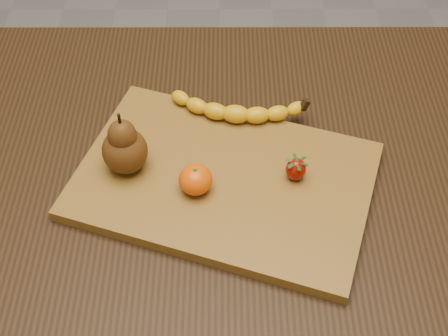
{
  "coord_description": "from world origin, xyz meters",
  "views": [
    {
      "loc": [
        0.01,
        -0.7,
        1.52
      ],
      "look_at": [
        0.02,
        -0.07,
        0.8
      ],
      "focal_mm": 50.0,
      "sensor_mm": 36.0,
      "label": 1
    }
  ],
  "objects_px": {
    "cutting_board": "(224,181)",
    "pear": "(123,142)",
    "mandarin": "(196,180)",
    "table": "(215,192)"
  },
  "relations": [
    {
      "from": "cutting_board",
      "to": "pear",
      "type": "bearing_deg",
      "value": -169.49
    },
    {
      "from": "cutting_board",
      "to": "mandarin",
      "type": "distance_m",
      "value": 0.06
    },
    {
      "from": "pear",
      "to": "mandarin",
      "type": "xyz_separation_m",
      "value": [
        0.11,
        -0.05,
        -0.03
      ]
    },
    {
      "from": "mandarin",
      "to": "cutting_board",
      "type": "bearing_deg",
      "value": 30.41
    },
    {
      "from": "table",
      "to": "mandarin",
      "type": "bearing_deg",
      "value": -106.48
    },
    {
      "from": "table",
      "to": "mandarin",
      "type": "height_order",
      "value": "mandarin"
    },
    {
      "from": "mandarin",
      "to": "pear",
      "type": "bearing_deg",
      "value": 156.79
    },
    {
      "from": "mandarin",
      "to": "table",
      "type": "bearing_deg",
      "value": 73.52
    },
    {
      "from": "pear",
      "to": "mandarin",
      "type": "relative_size",
      "value": 2.15
    },
    {
      "from": "pear",
      "to": "table",
      "type": "bearing_deg",
      "value": 17.88
    }
  ]
}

